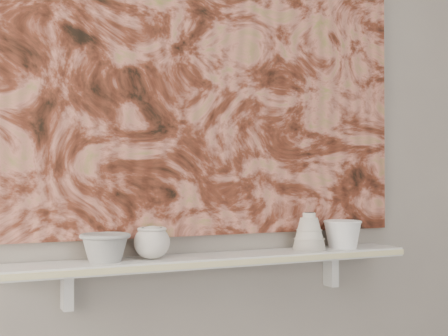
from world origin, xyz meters
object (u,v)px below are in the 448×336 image
shelf (220,260)px  bowl_grey (105,247)px  bowl_white (343,234)px  bell_vessel (309,231)px  painting (210,76)px  cup_cream (152,242)px

shelf → bowl_grey: (-0.39, 0.00, 0.06)m
bowl_grey → bowl_white: bowl_white is taller
shelf → bell_vessel: size_ratio=10.55×
painting → bowl_white: 0.75m
shelf → cup_cream: cup_cream is taller
shelf → painting: painting is taller
painting → bowl_grey: 0.69m
shelf → bowl_white: size_ratio=9.95×
bowl_grey → bell_vessel: 0.74m
cup_cream → bell_vessel: 0.59m
bowl_white → cup_cream: bearing=180.0°
cup_cream → bowl_white: bearing=0.0°
shelf → bell_vessel: bell_vessel is taller
painting → bell_vessel: bearing=-12.9°
painting → cup_cream: (-0.24, -0.08, -0.56)m
bowl_grey → bowl_white: bearing=0.0°
shelf → bell_vessel: (0.35, 0.00, 0.08)m
bell_vessel → cup_cream: bearing=180.0°
bowl_grey → cup_cream: bearing=0.0°
cup_cream → shelf: bearing=0.0°
bowl_white → painting: bearing=170.8°
painting → bowl_grey: size_ratio=9.61×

